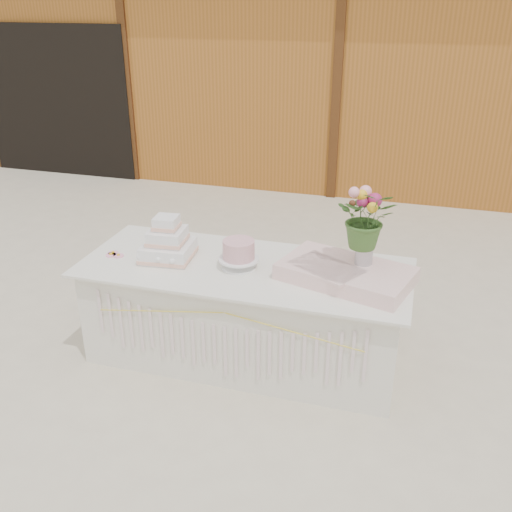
{
  "coord_description": "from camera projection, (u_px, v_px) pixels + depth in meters",
  "views": [
    {
      "loc": [
        1.13,
        -3.56,
        2.57
      ],
      "look_at": [
        0.0,
        0.3,
        0.72
      ],
      "focal_mm": 40.0,
      "sensor_mm": 36.0,
      "label": 1
    }
  ],
  "objects": [
    {
      "name": "bouquet",
      "position": [
        368.0,
        211.0,
        3.77
      ],
      "size": [
        0.4,
        0.35,
        0.43
      ],
      "primitive_type": "imported",
      "rotation": [
        0.0,
        0.0,
        0.04
      ],
      "color": "#375D25",
      "rests_on": "flower_vase"
    },
    {
      "name": "ground",
      "position": [
        245.0,
        355.0,
        4.46
      ],
      "size": [
        80.0,
        80.0,
        0.0
      ],
      "primitive_type": "plane",
      "color": "beige",
      "rests_on": "ground"
    },
    {
      "name": "pink_cake_stand",
      "position": [
        239.0,
        253.0,
        4.08
      ],
      "size": [
        0.29,
        0.29,
        0.21
      ],
      "color": "white",
      "rests_on": "cake_table"
    },
    {
      "name": "flower_vase",
      "position": [
        364.0,
        252.0,
        3.9
      ],
      "size": [
        0.12,
        0.12,
        0.17
      ],
      "primitive_type": "cylinder",
      "color": "#ABACB0",
      "rests_on": "satin_runner"
    },
    {
      "name": "loose_flowers",
      "position": [
        120.0,
        248.0,
        4.41
      ],
      "size": [
        0.22,
        0.4,
        0.02
      ],
      "primitive_type": null,
      "rotation": [
        0.0,
        0.0,
        0.17
      ],
      "color": "pink",
      "rests_on": "cake_table"
    },
    {
      "name": "wedding_cake",
      "position": [
        168.0,
        244.0,
        4.23
      ],
      "size": [
        0.4,
        0.4,
        0.33
      ],
      "rotation": [
        0.0,
        0.0,
        0.09
      ],
      "color": "white",
      "rests_on": "cake_table"
    },
    {
      "name": "satin_runner",
      "position": [
        346.0,
        273.0,
        3.91
      ],
      "size": [
        0.98,
        0.73,
        0.11
      ],
      "primitive_type": "cube",
      "rotation": [
        0.0,
        0.0,
        -0.28
      ],
      "color": "#FFD2CD",
      "rests_on": "cake_table"
    },
    {
      "name": "cake_table",
      "position": [
        245.0,
        312.0,
        4.3
      ],
      "size": [
        2.4,
        1.0,
        0.77
      ],
      "color": "silver",
      "rests_on": "ground"
    },
    {
      "name": "barn",
      "position": [
        357.0,
        56.0,
        8.99
      ],
      "size": [
        12.6,
        4.6,
        3.3
      ],
      "color": "#9D5A20",
      "rests_on": "ground"
    }
  ]
}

